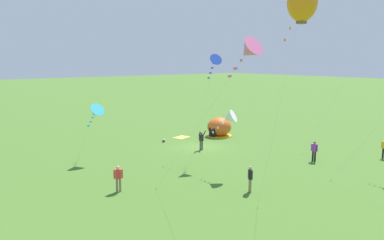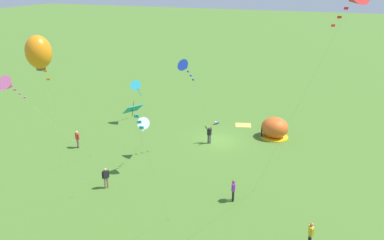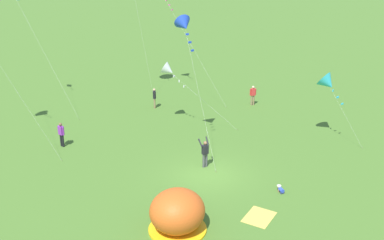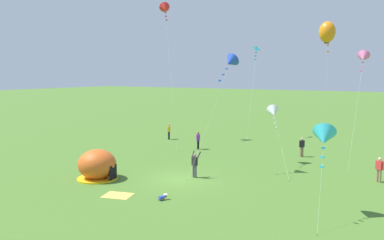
# 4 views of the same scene
# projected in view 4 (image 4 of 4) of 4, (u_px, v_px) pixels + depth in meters

# --- Properties ---
(ground_plane) EXTENTS (300.00, 300.00, 0.00)m
(ground_plane) POSITION_uv_depth(u_px,v_px,m) (181.00, 179.00, 26.21)
(ground_plane) COLOR #477028
(popup_tent) EXTENTS (2.81, 2.81, 2.10)m
(popup_tent) POSITION_uv_depth(u_px,v_px,m) (97.00, 165.00, 26.21)
(popup_tent) COLOR #D8591E
(popup_tent) RESTS_ON ground
(picnic_blanket) EXTENTS (1.99, 1.72, 0.01)m
(picnic_blanket) POSITION_uv_depth(u_px,v_px,m) (118.00, 195.00, 22.72)
(picnic_blanket) COLOR gold
(picnic_blanket) RESTS_ON ground
(toddler_crawling) EXTENTS (0.39, 0.55, 0.32)m
(toddler_crawling) POSITION_uv_depth(u_px,v_px,m) (163.00, 197.00, 21.89)
(toddler_crawling) COLOR blue
(toddler_crawling) RESTS_ON ground
(person_far_back) EXTENTS (0.33, 0.57, 1.72)m
(person_far_back) POSITION_uv_depth(u_px,v_px,m) (169.00, 131.00, 42.15)
(person_far_back) COLOR black
(person_far_back) RESTS_ON ground
(person_near_tent) EXTENTS (0.54, 0.38, 1.72)m
(person_near_tent) POSITION_uv_depth(u_px,v_px,m) (379.00, 168.00, 25.40)
(person_near_tent) COLOR #8C7251
(person_near_tent) RESTS_ON ground
(person_with_toddler) EXTENTS (0.42, 0.50, 1.72)m
(person_with_toddler) POSITION_uv_depth(u_px,v_px,m) (302.00, 146.00, 33.25)
(person_with_toddler) COLOR #8C7251
(person_with_toddler) RESTS_ON ground
(person_center_field) EXTENTS (0.67, 0.52, 1.89)m
(person_center_field) POSITION_uv_depth(u_px,v_px,m) (195.00, 164.00, 26.55)
(person_center_field) COLOR #4C4C51
(person_center_field) RESTS_ON ground
(person_strolling) EXTENTS (0.29, 0.59, 1.72)m
(person_strolling) POSITION_uv_depth(u_px,v_px,m) (198.00, 139.00, 36.60)
(person_strolling) COLOR black
(person_strolling) RESTS_ON ground
(kite_red) EXTENTS (5.81, 6.09, 15.15)m
(kite_red) POSITION_uv_depth(u_px,v_px,m) (165.00, 8.00, 40.81)
(kite_red) COLOR silver
(kite_red) RESTS_ON ground
(kite_blue) EXTENTS (1.92, 4.83, 8.88)m
(kite_blue) POSITION_uv_depth(u_px,v_px,m) (230.00, 62.00, 27.70)
(kite_blue) COLOR silver
(kite_blue) RESTS_ON ground
(kite_teal) EXTENTS (2.06, 6.91, 10.55)m
(kite_teal) POSITION_uv_depth(u_px,v_px,m) (256.00, 53.00, 42.90)
(kite_teal) COLOR silver
(kite_teal) RESTS_ON ground
(kite_orange) EXTENTS (1.50, 2.68, 12.22)m
(kite_orange) POSITION_uv_depth(u_px,v_px,m) (327.00, 32.00, 34.95)
(kite_orange) COLOR silver
(kite_orange) RESTS_ON ground
(kite_white) EXTENTS (3.54, 5.32, 4.86)m
(kite_white) POSITION_uv_depth(u_px,v_px,m) (273.00, 112.00, 30.53)
(kite_white) COLOR silver
(kite_white) RESTS_ON ground
(kite_cyan) EXTENTS (1.42, 3.67, 4.84)m
(kite_cyan) POSITION_uv_depth(u_px,v_px,m) (324.00, 137.00, 19.24)
(kite_cyan) COLOR silver
(kite_cyan) RESTS_ON ground
(kite_pink) EXTENTS (1.08, 8.44, 9.46)m
(kite_pink) POSITION_uv_depth(u_px,v_px,m) (363.00, 57.00, 33.20)
(kite_pink) COLOR silver
(kite_pink) RESTS_ON ground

